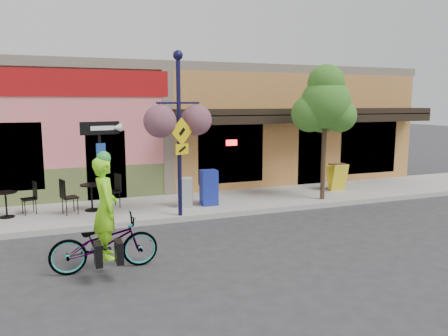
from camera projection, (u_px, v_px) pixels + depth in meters
name	position (u px, v px, depth m)	size (l,w,h in m)	color
ground	(237.00, 222.00, 11.70)	(90.00, 90.00, 0.00)	#2D2D30
sidewalk	(212.00, 203.00, 13.54)	(24.00, 3.00, 0.15)	#9E9B93
curb	(229.00, 214.00, 12.20)	(24.00, 0.12, 0.15)	#A8A59E
building	(169.00, 125.00, 18.30)	(18.20, 8.20, 4.50)	#E97376
bicycle	(104.00, 243.00, 8.28)	(0.70, 2.02, 1.06)	maroon
cyclist_rider	(106.00, 221.00, 8.23)	(0.70, 0.46, 1.93)	#8EFF1A
lamp_post	(179.00, 135.00, 11.47)	(1.39, 0.56, 4.36)	#12123A
one_way_sign	(101.00, 173.00, 10.89)	(0.98, 0.21, 2.56)	black
cafe_set_left	(6.00, 201.00, 11.50)	(1.51, 0.75, 0.90)	black
cafe_set_right	(92.00, 193.00, 12.23)	(1.64, 0.82, 0.99)	black
newspaper_box_blue	(209.00, 188.00, 12.93)	(0.47, 0.42, 1.05)	#192898
newspaper_box_grey	(185.00, 192.00, 12.68)	(0.40, 0.36, 0.86)	#B0B0B0
street_tree	(324.00, 132.00, 13.48)	(1.65, 1.65, 4.22)	#3D7A26
sandwich_board	(340.00, 178.00, 14.93)	(0.56, 0.41, 0.94)	yellow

